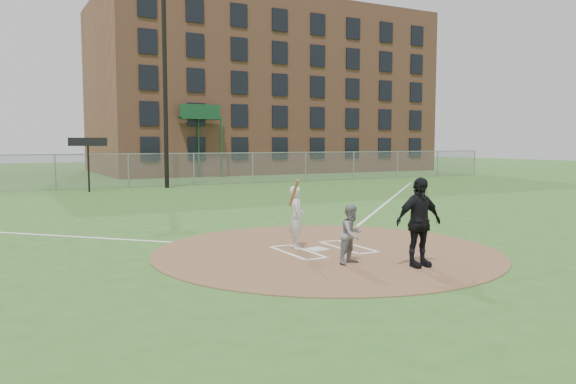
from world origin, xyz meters
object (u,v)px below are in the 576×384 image
home_plate (317,249)px  catcher (352,234)px  batter_at_plate (297,217)px  umpire (419,222)px

home_plate → catcher: 1.82m
home_plate → batter_at_plate: batter_at_plate is taller
home_plate → umpire: bearing=-70.2°
umpire → catcher: bearing=143.2°
home_plate → batter_at_plate: size_ratio=0.25×
umpire → batter_at_plate: (-1.30, 2.99, -0.16)m
umpire → home_plate: bearing=112.8°
catcher → umpire: umpire is taller
catcher → batter_at_plate: bearing=76.8°
catcher → batter_at_plate: 2.11m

